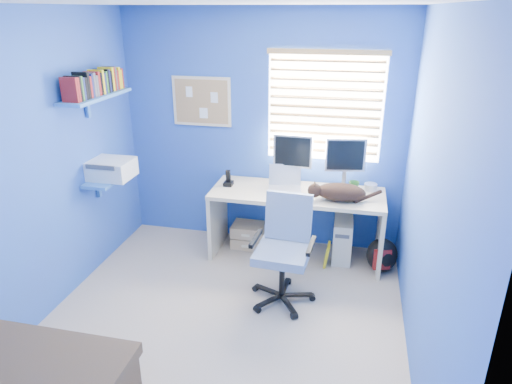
% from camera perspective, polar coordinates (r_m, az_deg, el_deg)
% --- Properties ---
extents(floor, '(3.00, 3.20, 0.00)m').
position_cam_1_polar(floor, '(4.02, -4.29, -15.98)').
color(floor, '#B9A691').
rests_on(floor, ground).
extents(ceiling, '(3.00, 3.20, 0.00)m').
position_cam_1_polar(ceiling, '(3.17, -5.65, 22.49)').
color(ceiling, white).
rests_on(ceiling, wall_back).
extents(wall_back, '(3.00, 0.01, 2.50)m').
position_cam_1_polar(wall_back, '(4.87, 0.73, 7.51)').
color(wall_back, '#3153B5').
rests_on(wall_back, ground).
extents(wall_front, '(3.00, 0.01, 2.50)m').
position_cam_1_polar(wall_front, '(2.11, -18.26, -14.56)').
color(wall_front, '#3153B5').
rests_on(wall_front, ground).
extents(wall_left, '(0.01, 3.20, 2.50)m').
position_cam_1_polar(wall_left, '(4.09, -25.41, 2.47)').
color(wall_left, '#3153B5').
rests_on(wall_left, ground).
extents(wall_right, '(0.01, 3.20, 2.50)m').
position_cam_1_polar(wall_right, '(3.30, 20.89, -1.20)').
color(wall_right, '#3153B5').
rests_on(wall_right, ground).
extents(desk, '(1.75, 0.65, 0.74)m').
position_cam_1_polar(desk, '(4.79, 5.03, -4.09)').
color(desk, beige).
rests_on(desk, floor).
extents(laptop, '(0.37, 0.31, 0.22)m').
position_cam_1_polar(laptop, '(4.65, 3.63, 1.56)').
color(laptop, silver).
rests_on(laptop, desk).
extents(monitor_left, '(0.40, 0.14, 0.54)m').
position_cam_1_polar(monitor_left, '(4.74, 4.61, 3.99)').
color(monitor_left, silver).
rests_on(monitor_left, desk).
extents(monitor_right, '(0.42, 0.19, 0.54)m').
position_cam_1_polar(monitor_right, '(4.69, 11.06, 3.45)').
color(monitor_right, silver).
rests_on(monitor_right, desk).
extents(phone, '(0.09, 0.11, 0.17)m').
position_cam_1_polar(phone, '(4.77, -3.48, 1.79)').
color(phone, black).
rests_on(phone, desk).
extents(mug, '(0.10, 0.09, 0.10)m').
position_cam_1_polar(mug, '(4.73, 12.13, 0.70)').
color(mug, '#2B6928').
rests_on(mug, desk).
extents(cd_spindle, '(0.13, 0.13, 0.07)m').
position_cam_1_polar(cd_spindle, '(4.80, 14.13, 0.62)').
color(cd_spindle, silver).
rests_on(cd_spindle, desk).
extents(cat, '(0.51, 0.33, 0.17)m').
position_cam_1_polar(cat, '(4.46, 10.54, -0.02)').
color(cat, black).
rests_on(cat, desk).
extents(tower_pc, '(0.20, 0.45, 0.45)m').
position_cam_1_polar(tower_pc, '(4.90, 10.74, -5.67)').
color(tower_pc, beige).
rests_on(tower_pc, floor).
extents(drawer_boxes, '(0.35, 0.28, 0.27)m').
position_cam_1_polar(drawer_boxes, '(5.07, -0.94, -5.40)').
color(drawer_boxes, tan).
rests_on(drawer_boxes, floor).
extents(yellow_book, '(0.03, 0.17, 0.24)m').
position_cam_1_polar(yellow_book, '(4.78, 8.85, -7.74)').
color(yellow_book, yellow).
rests_on(yellow_book, floor).
extents(backpack, '(0.36, 0.31, 0.36)m').
position_cam_1_polar(backpack, '(4.77, 15.45, -7.59)').
color(backpack, black).
rests_on(backpack, floor).
extents(office_chair, '(0.59, 0.59, 0.96)m').
position_cam_1_polar(office_chair, '(4.11, 3.46, -8.88)').
color(office_chair, black).
rests_on(office_chair, floor).
extents(window_blinds, '(1.15, 0.05, 1.10)m').
position_cam_1_polar(window_blinds, '(4.69, 8.59, 10.45)').
color(window_blinds, white).
rests_on(window_blinds, ground).
extents(corkboard, '(0.64, 0.02, 0.52)m').
position_cam_1_polar(corkboard, '(4.96, -6.81, 11.17)').
color(corkboard, beige).
rests_on(corkboard, ground).
extents(wall_shelves, '(0.42, 0.90, 1.05)m').
position_cam_1_polar(wall_shelves, '(4.55, -18.70, 7.68)').
color(wall_shelves, '#3C7AC9').
rests_on(wall_shelves, ground).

